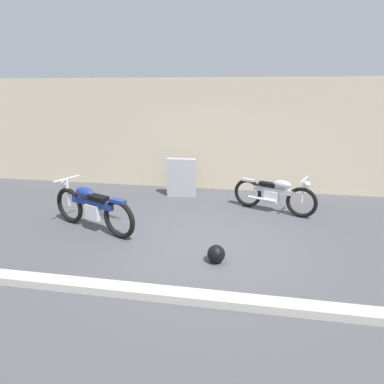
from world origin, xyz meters
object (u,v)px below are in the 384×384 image
helmet (216,254)px  motorcycle_silver (274,194)px  motorcycle_blue (92,207)px  stone_marker (182,178)px

helmet → motorcycle_silver: 2.79m
helmet → motorcycle_silver: (1.09, 2.56, 0.28)m
helmet → motorcycle_blue: (-2.59, 0.89, 0.33)m
stone_marker → motorcycle_blue: stone_marker is taller
stone_marker → motorcycle_silver: bearing=-18.9°
motorcycle_blue → stone_marker: bearing=-95.8°
motorcycle_silver → motorcycle_blue: motorcycle_blue is taller
stone_marker → helmet: stone_marker is taller
stone_marker → motorcycle_blue: (-1.33, -2.47, -0.03)m
helmet → motorcycle_blue: size_ratio=0.14×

